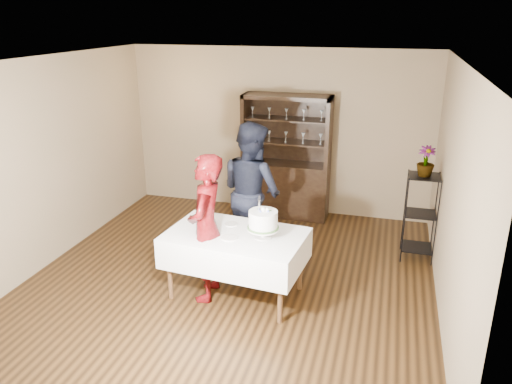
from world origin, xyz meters
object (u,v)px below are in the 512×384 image
cake_table (236,248)px  cake (263,221)px  plant_etagere (420,214)px  woman (206,228)px  man (252,191)px  china_hutch (286,177)px  potted_plant (426,161)px

cake_table → cake: (0.33, -0.02, 0.39)m
plant_etagere → cake: 2.41m
cake_table → woman: (-0.31, -0.12, 0.27)m
cake_table → cake: cake is taller
man → china_hutch: bearing=-60.9°
plant_etagere → cake_table: (-2.11, -1.57, -0.05)m
cake_table → man: size_ratio=0.89×
cake → potted_plant: potted_plant is taller
cake → potted_plant: bearing=41.8°
woman → cake_table: bearing=104.5°
man → cake_table: bearing=129.7°
man → cake: bearing=146.4°
man → potted_plant: size_ratio=4.75×
woman → man: 1.19m
potted_plant → woman: bearing=-145.1°
woman → man: (0.21, 1.17, 0.07)m
china_hutch → potted_plant: china_hutch is taller
plant_etagere → cake: size_ratio=2.38×
woman → man: size_ratio=0.93×
china_hutch → man: china_hutch is taller
china_hutch → cake_table: bearing=-90.6°
plant_etagere → woman: bearing=-145.0°
cake_table → potted_plant: size_ratio=4.20×
man → cake: man is taller
china_hutch → plant_etagere: bearing=-26.8°
cake → plant_etagere: bearing=41.9°
plant_etagere → woman: size_ratio=0.68×
man → cake: size_ratio=3.74×
plant_etagere → potted_plant: size_ratio=3.01×
china_hutch → plant_etagere: size_ratio=1.67×
man → cake: (0.44, -1.07, 0.05)m
china_hutch → plant_etagere: (2.08, -1.05, -0.01)m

